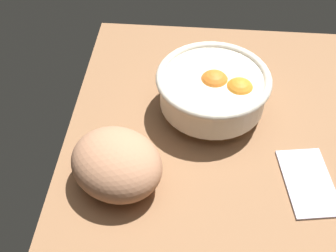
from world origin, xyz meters
The scene contains 4 objects.
ground_plane centered at (0.00, 0.00, -1.50)cm, with size 65.36×60.54×3.00cm, color #885E3E.
fruit_bowl centered at (3.08, 1.52, 6.28)cm, with size 22.68×22.68×10.30cm.
bread_loaf centered at (-16.45, 18.00, 5.17)cm, with size 16.64×14.32×10.34cm, color tan.
napkin_folded centered at (-13.86, -16.10, 0.46)cm, with size 15.01×8.45×0.93cm, color #BAB6CB.
Camera 1 is at (-63.66, 5.12, 66.46)cm, focal length 48.15 mm.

